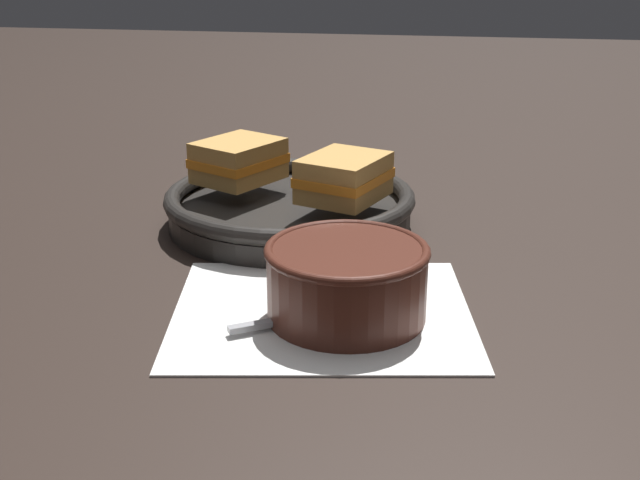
% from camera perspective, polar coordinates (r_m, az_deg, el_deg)
% --- Properties ---
extents(ground_plane, '(4.00, 4.00, 0.00)m').
position_cam_1_polar(ground_plane, '(0.76, -0.25, -2.65)').
color(ground_plane, black).
extents(napkin, '(0.29, 0.26, 0.00)m').
position_cam_1_polar(napkin, '(0.69, 0.14, -5.07)').
color(napkin, white).
rests_on(napkin, ground_plane).
extents(soup_bowl, '(0.14, 0.14, 0.07)m').
position_cam_1_polar(soup_bowl, '(0.67, 1.92, -2.69)').
color(soup_bowl, '#4C2319').
rests_on(soup_bowl, ground_plane).
extents(spoon, '(0.15, 0.10, 0.01)m').
position_cam_1_polar(spoon, '(0.68, 2.50, -4.79)').
color(spoon, '#9E9EA3').
rests_on(spoon, napkin).
extents(skillet, '(0.28, 0.28, 0.04)m').
position_cam_1_polar(skillet, '(0.89, -2.14, 2.39)').
color(skillet, black).
rests_on(skillet, ground_plane).
extents(sandwich_near_left, '(0.11, 0.12, 0.05)m').
position_cam_1_polar(sandwich_near_left, '(0.92, -5.80, 5.64)').
color(sandwich_near_left, '#C18E47').
rests_on(sandwich_near_left, skillet).
extents(sandwich_near_right, '(0.10, 0.11, 0.05)m').
position_cam_1_polar(sandwich_near_right, '(0.85, 1.73, 4.46)').
color(sandwich_near_right, '#C18E47').
rests_on(sandwich_near_right, skillet).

